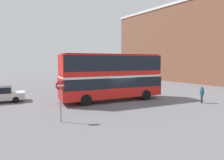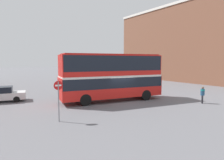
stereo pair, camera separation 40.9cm
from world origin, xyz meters
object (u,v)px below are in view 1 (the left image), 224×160
double_decker_bus (112,74)px  no_entry_sign (60,95)px  parked_car_kerb_near (0,95)px  parked_car_kerb_far (129,80)px  pedestrian_foreground (202,93)px

double_decker_bus → no_entry_sign: (-6.90, -3.97, -0.90)m
parked_car_kerb_near → parked_car_kerb_far: (19.61, 3.96, 0.01)m
parked_car_kerb_near → parked_car_kerb_far: bearing=21.9°
parked_car_kerb_far → pedestrian_foreground: bearing=83.6°
parked_car_kerb_far → double_decker_bus: bearing=49.5°
double_decker_bus → parked_car_kerb_near: double_decker_bus is taller
pedestrian_foreground → no_entry_sign: no_entry_sign is taller
parked_car_kerb_near → pedestrian_foreground: bearing=-24.6°
pedestrian_foreground → parked_car_kerb_far: pedestrian_foreground is taller
double_decker_bus → parked_car_kerb_far: double_decker_bus is taller
pedestrian_foreground → parked_car_kerb_far: bearing=-50.7°
pedestrian_foreground → parked_car_kerb_near: 19.92m
double_decker_bus → no_entry_sign: double_decker_bus is taller
parked_car_kerb_near → no_entry_sign: (2.71, -9.60, 1.09)m
parked_car_kerb_near → parked_car_kerb_far: size_ratio=1.12×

